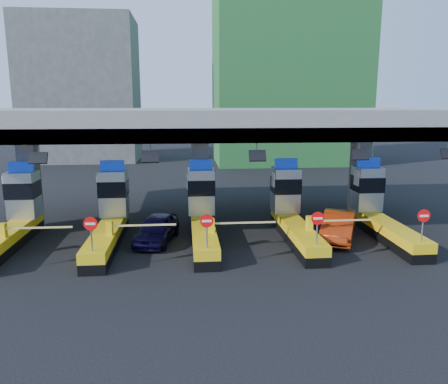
{
  "coord_description": "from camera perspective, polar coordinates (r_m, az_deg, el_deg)",
  "views": [
    {
      "loc": [
        -0.91,
        -23.15,
        7.3
      ],
      "look_at": [
        1.18,
        0.0,
        2.59
      ],
      "focal_mm": 35.0,
      "sensor_mm": 36.0,
      "label": 1
    }
  ],
  "objects": [
    {
      "name": "ground",
      "position": [
        24.29,
        -2.79,
        -6.06
      ],
      "size": [
        120.0,
        120.0,
        0.0
      ],
      "primitive_type": "plane",
      "color": "black",
      "rests_on": "ground"
    },
    {
      "name": "toll_lane_left",
      "position": [
        24.5,
        -14.62,
        -2.87
      ],
      "size": [
        4.43,
        8.0,
        4.16
      ],
      "color": "black",
      "rests_on": "ground"
    },
    {
      "name": "toll_lane_right",
      "position": [
        24.87,
        8.75,
        -2.42
      ],
      "size": [
        4.43,
        8.0,
        4.16
      ],
      "color": "black",
      "rests_on": "ground"
    },
    {
      "name": "red_car",
      "position": [
        24.63,
        14.71,
        -4.33
      ],
      "size": [
        3.36,
        4.87,
        1.52
      ],
      "primitive_type": "imported",
      "rotation": [
        0.0,
        0.0,
        -0.42
      ],
      "color": "#9F2B0C",
      "rests_on": "ground"
    },
    {
      "name": "toll_lane_center",
      "position": [
        24.17,
        -2.84,
        -2.7
      ],
      "size": [
        4.43,
        8.0,
        4.16
      ],
      "color": "black",
      "rests_on": "ground"
    },
    {
      "name": "van",
      "position": [
        23.72,
        -8.77,
        -4.77
      ],
      "size": [
        2.62,
        4.56,
        1.46
      ],
      "primitive_type": "imported",
      "rotation": [
        0.0,
        0.0,
        -0.22
      ],
      "color": "black",
      "rests_on": "ground"
    },
    {
      "name": "bg_building_scaffold",
      "position": [
        57.03,
        8.38,
        18.09
      ],
      "size": [
        18.0,
        12.0,
        28.0
      ],
      "primitive_type": "cube",
      "color": "#1E5926",
      "rests_on": "ground"
    },
    {
      "name": "toll_canopy",
      "position": [
        26.06,
        -3.19,
        8.86
      ],
      "size": [
        28.0,
        12.09,
        7.0
      ],
      "color": "slate",
      "rests_on": "ground"
    },
    {
      "name": "toll_lane_far_left",
      "position": [
        25.81,
        -25.65,
        -2.92
      ],
      "size": [
        4.43,
        8.0,
        4.16
      ],
      "color": "black",
      "rests_on": "ground"
    },
    {
      "name": "toll_lane_far_right",
      "position": [
        26.51,
        19.31,
        -2.07
      ],
      "size": [
        4.43,
        8.0,
        4.16
      ],
      "color": "black",
      "rests_on": "ground"
    },
    {
      "name": "bg_building_concrete",
      "position": [
        60.6,
        -18.08,
        12.51
      ],
      "size": [
        14.0,
        10.0,
        18.0
      ],
      "primitive_type": "cube",
      "color": "#4C4C49",
      "rests_on": "ground"
    }
  ]
}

